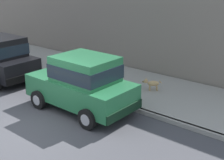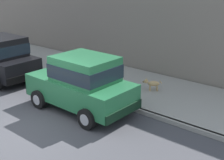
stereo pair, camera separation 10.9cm
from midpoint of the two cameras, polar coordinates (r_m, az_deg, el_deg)
The scene contains 8 objects.
ground_plane at distance 9.47m, azimuth -15.39°, elevation -9.11°, with size 80.00×80.00×0.00m, color #424247.
curb at distance 11.33m, azimuth -2.13°, elevation -3.19°, with size 0.16×64.00×0.14m, color gray.
sidewalk at distance 12.63m, azimuth 3.36°, elevation -0.81°, with size 3.60×64.00×0.14m, color #99968E.
car_green_hatchback at distance 10.16m, azimuth -5.22°, elevation -0.47°, with size 1.97×3.81×1.88m.
car_black_hatchback at distance 13.98m, azimuth -19.78°, elevation 3.95°, with size 1.97×3.81×1.88m.
dog_tan at distance 11.77m, azimuth 7.66°, elevation -0.62°, with size 0.52×0.61×0.49m.
fire_hydrant at distance 13.29m, azimuth -9.34°, elevation 1.85°, with size 0.34×0.24×0.72m.
building_facade at distance 16.18m, azimuth -3.58°, elevation 12.76°, with size 0.50×20.00×5.16m, color slate.
Camera 2 is at (-4.50, -7.11, 4.38)m, focal length 49.47 mm.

